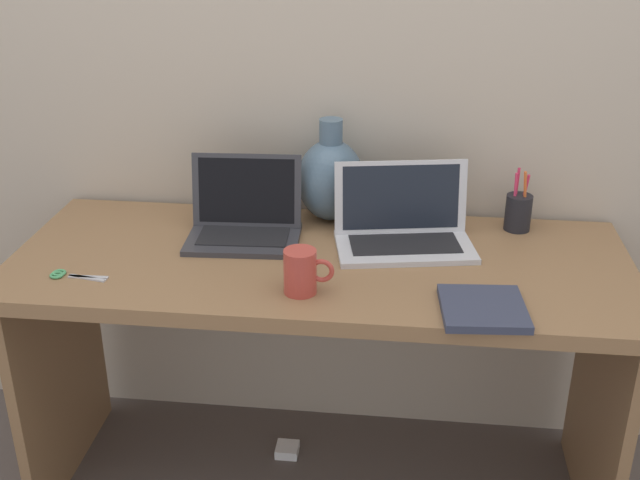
{
  "coord_description": "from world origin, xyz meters",
  "views": [
    {
      "loc": [
        0.21,
        -1.83,
        1.65
      ],
      "look_at": [
        0.0,
        0.0,
        0.81
      ],
      "focal_mm": 44.06,
      "sensor_mm": 36.0,
      "label": 1
    }
  ],
  "objects_px": {
    "laptop_right": "(403,224)",
    "power_brick": "(287,450)",
    "green_vase": "(331,178)",
    "notebook_stack": "(483,308)",
    "scissors": "(69,275)",
    "laptop_left": "(245,216)",
    "pen_cup": "(518,212)",
    "coffee_mug": "(301,272)"
  },
  "relations": [
    {
      "from": "pen_cup",
      "to": "notebook_stack",
      "type": "bearing_deg",
      "value": -104.77
    },
    {
      "from": "laptop_left",
      "to": "coffee_mug",
      "type": "distance_m",
      "value": 0.37
    },
    {
      "from": "laptop_left",
      "to": "power_brick",
      "type": "height_order",
      "value": "laptop_left"
    },
    {
      "from": "scissors",
      "to": "notebook_stack",
      "type": "bearing_deg",
      "value": -3.47
    },
    {
      "from": "laptop_right",
      "to": "notebook_stack",
      "type": "bearing_deg",
      "value": -61.83
    },
    {
      "from": "laptop_left",
      "to": "laptop_right",
      "type": "bearing_deg",
      "value": 0.18
    },
    {
      "from": "scissors",
      "to": "green_vase",
      "type": "bearing_deg",
      "value": 36.15
    },
    {
      "from": "laptop_left",
      "to": "green_vase",
      "type": "relative_size",
      "value": 1.06
    },
    {
      "from": "scissors",
      "to": "laptop_left",
      "type": "bearing_deg",
      "value": 37.15
    },
    {
      "from": "laptop_right",
      "to": "coffee_mug",
      "type": "height_order",
      "value": "laptop_right"
    },
    {
      "from": "notebook_stack",
      "to": "coffee_mug",
      "type": "distance_m",
      "value": 0.43
    },
    {
      "from": "green_vase",
      "to": "scissors",
      "type": "xyz_separation_m",
      "value": [
        -0.61,
        -0.44,
        -0.12
      ]
    },
    {
      "from": "laptop_left",
      "to": "green_vase",
      "type": "bearing_deg",
      "value": 34.32
    },
    {
      "from": "coffee_mug",
      "to": "scissors",
      "type": "xyz_separation_m",
      "value": [
        -0.59,
        0.01,
        -0.05
      ]
    },
    {
      "from": "notebook_stack",
      "to": "pen_cup",
      "type": "bearing_deg",
      "value": 75.23
    },
    {
      "from": "laptop_right",
      "to": "notebook_stack",
      "type": "xyz_separation_m",
      "value": [
        0.19,
        -0.36,
        -0.05
      ]
    },
    {
      "from": "laptop_left",
      "to": "pen_cup",
      "type": "distance_m",
      "value": 0.76
    },
    {
      "from": "coffee_mug",
      "to": "power_brick",
      "type": "xyz_separation_m",
      "value": [
        -0.1,
        0.32,
        -0.8
      ]
    },
    {
      "from": "coffee_mug",
      "to": "pen_cup",
      "type": "distance_m",
      "value": 0.7
    },
    {
      "from": "laptop_left",
      "to": "coffee_mug",
      "type": "xyz_separation_m",
      "value": [
        0.2,
        -0.31,
        -0.0
      ]
    },
    {
      "from": "green_vase",
      "to": "power_brick",
      "type": "relative_size",
      "value": 4.23
    },
    {
      "from": "laptop_left",
      "to": "laptop_right",
      "type": "xyz_separation_m",
      "value": [
        0.43,
        0.0,
        -0.0
      ]
    },
    {
      "from": "laptop_right",
      "to": "coffee_mug",
      "type": "bearing_deg",
      "value": -126.89
    },
    {
      "from": "laptop_left",
      "to": "power_brick",
      "type": "xyz_separation_m",
      "value": [
        0.1,
        0.01,
        -0.8
      ]
    },
    {
      "from": "laptop_left",
      "to": "pen_cup",
      "type": "bearing_deg",
      "value": 9.88
    },
    {
      "from": "notebook_stack",
      "to": "coffee_mug",
      "type": "bearing_deg",
      "value": 173.67
    },
    {
      "from": "laptop_left",
      "to": "power_brick",
      "type": "bearing_deg",
      "value": 4.12
    },
    {
      "from": "coffee_mug",
      "to": "pen_cup",
      "type": "xyz_separation_m",
      "value": [
        0.55,
        0.44,
        -0.0
      ]
    },
    {
      "from": "scissors",
      "to": "power_brick",
      "type": "bearing_deg",
      "value": 31.59
    },
    {
      "from": "notebook_stack",
      "to": "power_brick",
      "type": "height_order",
      "value": "notebook_stack"
    },
    {
      "from": "green_vase",
      "to": "notebook_stack",
      "type": "xyz_separation_m",
      "value": [
        0.4,
        -0.51,
        -0.11
      ]
    },
    {
      "from": "laptop_right",
      "to": "power_brick",
      "type": "relative_size",
      "value": 5.62
    },
    {
      "from": "green_vase",
      "to": "scissors",
      "type": "relative_size",
      "value": 2.01
    },
    {
      "from": "laptop_right",
      "to": "coffee_mug",
      "type": "relative_size",
      "value": 3.26
    },
    {
      "from": "pen_cup",
      "to": "scissors",
      "type": "relative_size",
      "value": 1.21
    },
    {
      "from": "notebook_stack",
      "to": "laptop_left",
      "type": "bearing_deg",
      "value": 150.27
    },
    {
      "from": "scissors",
      "to": "power_brick",
      "type": "height_order",
      "value": "scissors"
    },
    {
      "from": "laptop_left",
      "to": "notebook_stack",
      "type": "distance_m",
      "value": 0.72
    },
    {
      "from": "pen_cup",
      "to": "power_brick",
      "type": "bearing_deg",
      "value": -169.23
    },
    {
      "from": "laptop_right",
      "to": "scissors",
      "type": "distance_m",
      "value": 0.87
    },
    {
      "from": "notebook_stack",
      "to": "coffee_mug",
      "type": "height_order",
      "value": "coffee_mug"
    },
    {
      "from": "pen_cup",
      "to": "laptop_right",
      "type": "bearing_deg",
      "value": -157.95
    }
  ]
}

